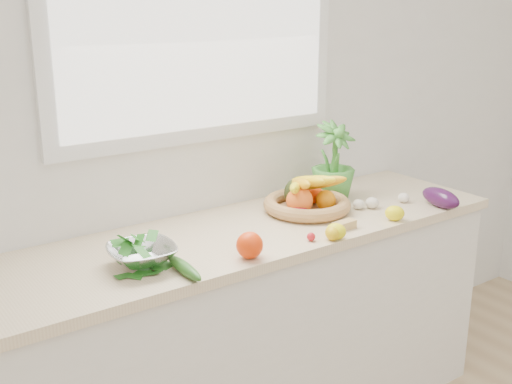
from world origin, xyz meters
TOP-DOWN VIEW (x-y plane):
  - back_wall at (0.00, 2.25)m, footprint 4.50×0.02m
  - counter_cabinet at (0.00, 1.95)m, footprint 2.20×0.58m
  - countertop at (0.00, 1.95)m, footprint 2.24×0.62m
  - window_frame at (0.00, 2.23)m, footprint 1.30×0.03m
  - window_pane at (0.00, 2.21)m, footprint 1.18×0.01m
  - orange_loose at (-0.14, 1.71)m, footprint 0.12×0.12m
  - lemon_a at (0.23, 1.67)m, footprint 0.09×0.10m
  - lemon_b at (0.21, 1.67)m, footprint 0.08×0.08m
  - lemon_c at (0.56, 1.69)m, footprint 0.10×0.10m
  - apple at (0.27, 1.94)m, footprint 0.09×0.09m
  - ginger at (0.33, 1.73)m, footprint 0.10×0.05m
  - garlic_a at (0.60, 1.85)m, footprint 0.06×0.06m
  - garlic_b at (0.55, 1.88)m, footprint 0.06×0.06m
  - garlic_c at (0.77, 1.83)m, footprint 0.06×0.06m
  - eggplant at (0.85, 1.69)m, footprint 0.10×0.21m
  - cucumber at (-0.38, 1.72)m, footprint 0.05×0.23m
  - radish at (0.14, 1.71)m, footprint 0.03×0.03m
  - potted_herb at (0.56, 2.05)m, footprint 0.20×0.20m
  - fruit_basket at (0.34, 1.98)m, footprint 0.39×0.39m
  - colander_with_spinach at (-0.47, 1.86)m, footprint 0.25×0.25m

SIDE VIEW (x-z plane):
  - counter_cabinet at x=0.00m, z-range 0.00..0.86m
  - countertop at x=0.00m, z-range 0.86..0.90m
  - ginger at x=0.33m, z-range 0.90..0.93m
  - radish at x=0.14m, z-range 0.90..0.93m
  - cucumber at x=-0.38m, z-range 0.90..0.94m
  - garlic_b at x=0.55m, z-range 0.90..0.94m
  - garlic_c at x=0.77m, z-range 0.90..0.94m
  - garlic_a at x=0.60m, z-range 0.90..0.95m
  - lemon_b at x=0.21m, z-range 0.90..0.95m
  - lemon_a at x=0.23m, z-range 0.90..0.96m
  - lemon_c at x=0.56m, z-range 0.90..0.96m
  - apple at x=0.27m, z-range 0.90..0.98m
  - eggplant at x=0.85m, z-range 0.90..0.98m
  - orange_loose at x=-0.14m, z-range 0.90..0.99m
  - fruit_basket at x=0.34m, z-range 0.86..1.05m
  - colander_with_spinach at x=-0.47m, z-range 0.90..1.02m
  - potted_herb at x=0.56m, z-range 0.90..1.24m
  - back_wall at x=0.00m, z-range 0.00..2.70m
  - window_frame at x=0.00m, z-range 1.20..2.30m
  - window_pane at x=0.00m, z-range 1.26..2.24m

